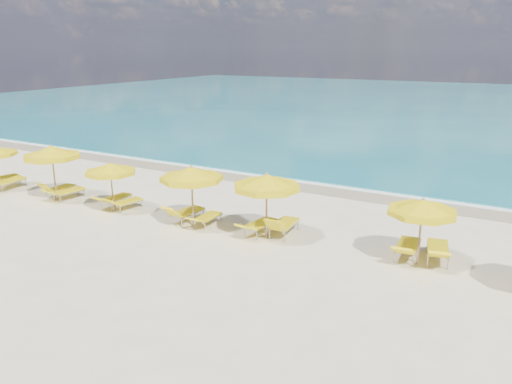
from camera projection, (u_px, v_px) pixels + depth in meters
The scene contains 22 objects.
ground_plane at pixel (236, 233), 18.36m from camera, with size 120.00×120.00×0.00m, color beige.
ocean at pixel (450, 105), 58.54m from camera, with size 120.00×80.00×0.30m, color #13656E.
wet_sand_band at pixel (315, 186), 24.56m from camera, with size 120.00×2.60×0.01m, color tan.
foam_line at pixel (321, 182), 25.23m from camera, with size 120.00×1.20×0.03m, color white.
whitecap_near at pixel (289, 143), 35.41m from camera, with size 14.00×0.36×0.05m, color white.
umbrella_1 at pixel (52, 153), 21.85m from camera, with size 3.03×3.03×2.50m.
umbrella_2 at pixel (110, 169), 20.39m from camera, with size 2.57×2.57×2.10m.
umbrella_3 at pixel (191, 174), 18.51m from camera, with size 2.61×2.61×2.40m.
umbrella_4 at pixel (267, 183), 17.32m from camera, with size 2.82×2.82×2.42m.
umbrella_5 at pixel (422, 208), 15.28m from camera, with size 2.63×2.63×2.18m.
lounger_0_left at pixel (3, 180), 24.73m from camera, with size 0.95×1.95×0.78m.
lounger_0_right at pixel (9, 184), 23.98m from camera, with size 0.76×2.07×0.77m.
lounger_1_left at pixel (59, 191), 22.98m from camera, with size 0.61×1.67×0.81m.
lounger_1_right at pixel (68, 194), 22.43m from camera, with size 0.90×1.93×0.68m.
lounger_2_left at pixel (116, 201), 21.41m from camera, with size 0.63×1.87×0.71m.
lounger_2_right at pixel (127, 205), 20.99m from camera, with size 0.83×1.74×0.72m.
lounger_3_left at pixel (187, 216), 19.54m from camera, with size 0.80×1.90×0.88m.
lounger_3_right at pixel (207, 221), 19.10m from camera, with size 0.58×1.73×0.63m.
lounger_4_left at pixel (260, 228), 18.25m from camera, with size 0.85×1.97×0.68m.
lounger_4_right at pixel (284, 228), 18.14m from camera, with size 0.79×1.95×0.94m.
lounger_5_left at pixel (407, 251), 16.17m from camera, with size 0.77×2.04×0.81m.
lounger_5_right at pixel (437, 254), 15.93m from camera, with size 1.03×2.12×0.81m.
Camera 1 is at (9.07, -14.64, 6.60)m, focal length 35.00 mm.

